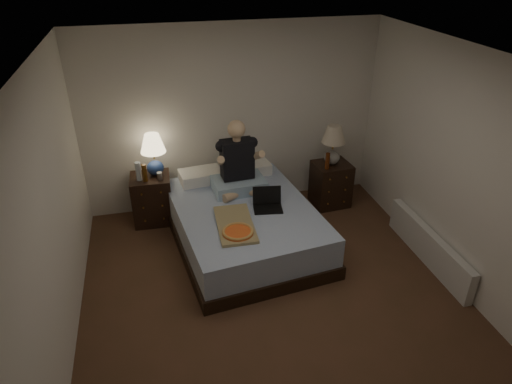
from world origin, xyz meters
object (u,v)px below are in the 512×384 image
object	(u,v)px
bed	(244,225)
person	(238,157)
lamp_right	(333,145)
pizza_box	(238,232)
water_bottle	(138,171)
nightstand_left	(152,199)
radiator	(428,247)
beer_bottle_left	(145,173)
beer_bottle_right	(327,161)
lamp_left	(154,155)
nightstand_right	(331,184)
soda_can	(160,176)
laptop	(268,201)

from	to	relation	value
bed	person	world-z (taller)	person
lamp_right	pizza_box	bearing A→B (deg)	-141.69
water_bottle	lamp_right	bearing A→B (deg)	-1.66
nightstand_left	radiator	bearing A→B (deg)	-26.46
beer_bottle_left	radiator	world-z (taller)	beer_bottle_left
bed	radiator	xyz separation A→B (m)	(2.02, -0.88, -0.06)
person	beer_bottle_right	bearing A→B (deg)	1.06
beer_bottle_left	lamp_left	bearing A→B (deg)	49.27
nightstand_left	radiator	size ratio (longest dim) A/B	0.41
nightstand_right	water_bottle	xyz separation A→B (m)	(-2.61, 0.08, 0.47)
soda_can	radiator	world-z (taller)	soda_can
lamp_right	person	bearing A→B (deg)	-169.72
laptop	pizza_box	distance (m)	0.65
laptop	pizza_box	size ratio (longest dim) A/B	0.45
nightstand_left	nightstand_right	bearing A→B (deg)	-1.34
lamp_left	person	distance (m)	1.11
nightstand_right	person	world-z (taller)	person
beer_bottle_left	lamp_right	bearing A→B (deg)	-0.72
soda_can	pizza_box	xyz separation A→B (m)	(0.75, -1.28, -0.14)
nightstand_right	radiator	bearing A→B (deg)	-72.34
beer_bottle_right	pizza_box	world-z (taller)	beer_bottle_right
lamp_left	beer_bottle_left	size ratio (longest dim) A/B	2.43
nightstand_right	pizza_box	world-z (taller)	nightstand_right
lamp_right	water_bottle	xyz separation A→B (m)	(-2.59, 0.07, -0.13)
lamp_left	bed	bearing A→B (deg)	-41.07
lamp_left	lamp_right	bearing A→B (deg)	-4.66
bed	nightstand_left	size ratio (longest dim) A/B	3.18
beer_bottle_right	laptop	size ratio (longest dim) A/B	0.68
water_bottle	radiator	distance (m)	3.66
bed	soda_can	size ratio (longest dim) A/B	21.02
beer_bottle_left	radiator	distance (m)	3.57
bed	person	bearing A→B (deg)	79.91
beer_bottle_right	water_bottle	bearing A→B (deg)	175.17
nightstand_right	person	size ratio (longest dim) A/B	0.68
nightstand_right	laptop	distance (m)	1.42
lamp_left	beer_bottle_right	world-z (taller)	lamp_left
person	radiator	xyz separation A→B (m)	(2.00, -1.30, -0.79)
soda_can	beer_bottle_right	xyz separation A→B (m)	(2.22, -0.16, 0.04)
water_bottle	beer_bottle_left	distance (m)	0.09
radiator	lamp_right	bearing A→B (deg)	112.20
nightstand_right	beer_bottle_right	xyz separation A→B (m)	(-0.13, -0.12, 0.43)
laptop	lamp_right	bearing A→B (deg)	43.73
bed	pizza_box	world-z (taller)	pizza_box
person	beer_bottle_left	bearing A→B (deg)	162.25
beer_bottle_right	radiator	size ratio (longest dim) A/B	0.14
nightstand_right	radiator	distance (m)	1.66
nightstand_right	water_bottle	bearing A→B (deg)	173.90
bed	water_bottle	distance (m)	1.51
nightstand_right	lamp_right	bearing A→B (deg)	139.94
nightstand_left	laptop	size ratio (longest dim) A/B	1.94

